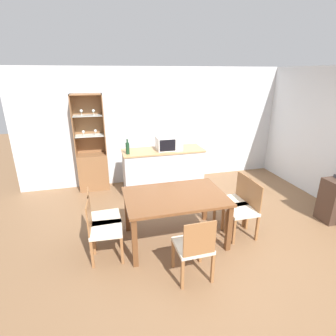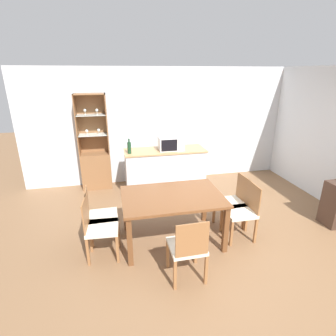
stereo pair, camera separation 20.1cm
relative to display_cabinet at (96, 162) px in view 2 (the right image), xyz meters
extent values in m
plane|color=brown|center=(1.85, -2.43, -0.59)|extent=(18.00, 18.00, 0.00)
cube|color=silver|center=(1.85, 0.20, 0.69)|extent=(6.80, 0.06, 2.55)
cube|color=silver|center=(1.43, -0.52, -0.14)|extent=(1.64, 0.58, 0.90)
cube|color=tan|center=(1.43, -0.52, 0.33)|extent=(1.67, 0.61, 0.03)
cube|color=brown|center=(0.00, -0.01, -0.19)|extent=(0.62, 0.36, 0.79)
cube|color=brown|center=(0.00, 0.16, 0.82)|extent=(0.62, 0.02, 1.25)
cube|color=brown|center=(-0.30, -0.01, 0.82)|extent=(0.02, 0.36, 1.25)
cube|color=brown|center=(0.30, -0.01, 0.82)|extent=(0.02, 0.36, 1.25)
cube|color=brown|center=(0.00, -0.01, 1.44)|extent=(0.62, 0.36, 0.02)
cube|color=silver|center=(0.00, -0.01, 0.61)|extent=(0.58, 0.31, 0.01)
cube|color=silver|center=(0.00, -0.01, 1.02)|extent=(0.58, 0.31, 0.01)
cylinder|color=silver|center=(-0.12, -0.03, 0.62)|extent=(0.04, 0.04, 0.01)
cylinder|color=silver|center=(-0.12, -0.03, 0.65)|extent=(0.01, 0.01, 0.06)
sphere|color=silver|center=(-0.12, -0.03, 0.70)|extent=(0.06, 0.06, 0.06)
cylinder|color=silver|center=(-0.12, 0.03, 1.03)|extent=(0.04, 0.04, 0.01)
cylinder|color=silver|center=(-0.12, 0.03, 1.06)|extent=(0.01, 0.01, 0.06)
sphere|color=silver|center=(-0.12, 0.03, 1.11)|extent=(0.06, 0.06, 0.06)
cylinder|color=silver|center=(0.12, 0.00, 0.62)|extent=(0.04, 0.04, 0.01)
cylinder|color=silver|center=(0.12, 0.00, 0.65)|extent=(0.01, 0.01, 0.06)
sphere|color=silver|center=(0.12, 0.00, 0.70)|extent=(0.06, 0.06, 0.06)
cylinder|color=silver|center=(0.12, 0.00, 1.03)|extent=(0.04, 0.04, 0.01)
cylinder|color=silver|center=(0.12, 0.00, 1.06)|extent=(0.01, 0.01, 0.06)
sphere|color=silver|center=(0.12, 0.00, 1.11)|extent=(0.06, 0.06, 0.06)
cube|color=brown|center=(1.19, -2.28, 0.14)|extent=(1.46, 0.99, 0.04)
cube|color=brown|center=(0.52, -2.72, -0.23)|extent=(0.07, 0.07, 0.71)
cube|color=brown|center=(1.86, -2.72, -0.23)|extent=(0.07, 0.07, 0.71)
cube|color=brown|center=(0.52, -1.84, -0.23)|extent=(0.07, 0.07, 0.71)
cube|color=brown|center=(1.86, -1.84, -0.23)|extent=(0.07, 0.07, 0.71)
cube|color=beige|center=(0.18, -2.13, -0.15)|extent=(0.44, 0.44, 0.05)
cube|color=#936038|center=(-0.03, -2.14, 0.08)|extent=(0.03, 0.39, 0.42)
cube|color=#936038|center=(0.36, -1.93, -0.38)|extent=(0.04, 0.04, 0.41)
cube|color=#936038|center=(0.37, -2.32, -0.38)|extent=(0.04, 0.04, 0.41)
cube|color=#936038|center=(-0.02, -1.94, -0.38)|extent=(0.04, 0.04, 0.41)
cube|color=#936038|center=(-0.01, -2.33, -0.38)|extent=(0.04, 0.04, 0.41)
cube|color=beige|center=(1.19, -3.06, -0.15)|extent=(0.43, 0.43, 0.05)
cube|color=#936038|center=(1.19, -3.26, 0.08)|extent=(0.39, 0.02, 0.42)
cube|color=#936038|center=(0.99, -2.87, -0.38)|extent=(0.04, 0.04, 0.41)
cube|color=#936038|center=(1.38, -2.86, -0.38)|extent=(0.04, 0.04, 0.41)
cube|color=#936038|center=(1.00, -3.25, -0.38)|extent=(0.04, 0.04, 0.41)
cube|color=#936038|center=(1.38, -3.25, -0.38)|extent=(0.04, 0.04, 0.41)
cube|color=beige|center=(0.18, -2.43, -0.15)|extent=(0.45, 0.45, 0.05)
cube|color=#936038|center=(-0.03, -2.41, 0.08)|extent=(0.04, 0.39, 0.42)
cube|color=#936038|center=(0.38, -2.25, -0.38)|extent=(0.04, 0.04, 0.41)
cube|color=#936038|center=(0.36, -2.63, -0.38)|extent=(0.04, 0.04, 0.41)
cube|color=#936038|center=(0.00, -2.22, -0.38)|extent=(0.04, 0.04, 0.41)
cube|color=#936038|center=(-0.03, -2.61, -0.38)|extent=(0.04, 0.04, 0.41)
cube|color=beige|center=(2.20, -2.43, -0.15)|extent=(0.43, 0.43, 0.05)
cube|color=#936038|center=(2.40, -2.43, 0.08)|extent=(0.02, 0.39, 0.42)
cube|color=#936038|center=(2.00, -2.62, -0.38)|extent=(0.04, 0.04, 0.41)
cube|color=#936038|center=(2.01, -2.23, -0.38)|extent=(0.04, 0.04, 0.41)
cube|color=#936038|center=(2.39, -2.62, -0.38)|extent=(0.04, 0.04, 0.41)
cube|color=#936038|center=(2.39, -2.24, -0.38)|extent=(0.04, 0.04, 0.41)
cube|color=beige|center=(2.20, -2.13, -0.15)|extent=(0.45, 0.45, 0.05)
cube|color=#936038|center=(2.40, -2.12, 0.08)|extent=(0.04, 0.39, 0.42)
cube|color=#936038|center=(2.02, -2.33, -0.38)|extent=(0.04, 0.04, 0.41)
cube|color=#936038|center=(1.99, -1.95, -0.38)|extent=(0.04, 0.04, 0.41)
cube|color=#936038|center=(2.40, -2.31, -0.38)|extent=(0.04, 0.04, 0.41)
cube|color=#936038|center=(2.38, -1.93, -0.38)|extent=(0.04, 0.04, 0.41)
cube|color=silver|center=(1.56, -0.54, 0.48)|extent=(0.50, 0.35, 0.27)
cube|color=black|center=(1.49, -0.71, 0.48)|extent=(0.32, 0.01, 0.23)
cylinder|color=#193D23|center=(0.70, -0.65, 0.45)|extent=(0.07, 0.07, 0.23)
cylinder|color=#193D23|center=(0.70, -0.65, 0.60)|extent=(0.03, 0.03, 0.07)
camera|label=1|loc=(0.21, -5.57, 1.85)|focal=28.00mm
camera|label=2|loc=(0.41, -5.62, 1.85)|focal=28.00mm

